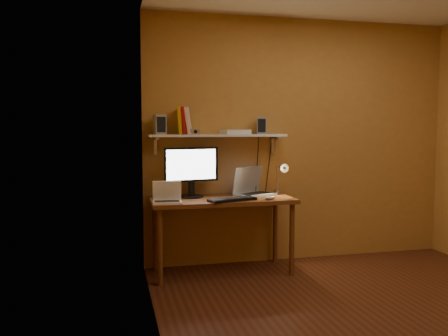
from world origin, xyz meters
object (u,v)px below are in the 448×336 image
object	(u,v)px
desk	(222,207)
mouse	(270,198)
monitor	(191,169)
laptop	(252,188)
speaker_left	(160,125)
shelf_camera	(195,132)
desk_lamp	(281,174)
speaker_right	(262,125)
keyboard	(232,199)
router	(235,132)
wall_shelf	(218,136)
netbook	(167,197)

from	to	relation	value
desk	mouse	xyz separation A→B (m)	(0.43, -0.19, 0.10)
monitor	laptop	xyz separation A→B (m)	(0.64, 0.03, -0.20)
desk	speaker_left	size ratio (longest dim) A/B	7.21
laptop	shelf_camera	world-z (taller)	shelf_camera
speaker_left	laptop	bearing A→B (deg)	-13.06
monitor	desk_lamp	size ratio (longest dim) A/B	1.47
laptop	speaker_right	bearing A→B (deg)	-9.09
speaker_left	keyboard	bearing A→B (deg)	-41.15
keyboard	desk_lamp	world-z (taller)	desk_lamp
desk_lamp	router	world-z (taller)	router
laptop	speaker_left	bearing A→B (deg)	147.05
desk_lamp	speaker_right	size ratio (longest dim) A/B	2.11
wall_shelf	keyboard	world-z (taller)	wall_shelf
monitor	laptop	size ratio (longest dim) A/B	1.15
speaker_right	router	world-z (taller)	speaker_right
desk	laptop	world-z (taller)	laptop
netbook	shelf_camera	xyz separation A→B (m)	(0.32, 0.28, 0.60)
netbook	shelf_camera	distance (m)	0.73
mouse	desk_lamp	bearing A→B (deg)	49.02
keyboard	speaker_right	world-z (taller)	speaker_right
speaker_left	router	distance (m)	0.78
desk_lamp	speaker_left	size ratio (longest dim) A/B	1.93
speaker_right	monitor	bearing A→B (deg)	-157.03
wall_shelf	speaker_left	size ratio (longest dim) A/B	7.21
wall_shelf	router	size ratio (longest dim) A/B	5.08
monitor	mouse	world-z (taller)	monitor
monitor	router	bearing A→B (deg)	0.48
keyboard	speaker_right	distance (m)	0.90
desk	mouse	bearing A→B (deg)	-23.77
shelf_camera	router	world-z (taller)	shelf_camera
mouse	speaker_right	world-z (taller)	speaker_right
monitor	speaker_left	distance (m)	0.54
wall_shelf	speaker_left	bearing A→B (deg)	-179.82
mouse	netbook	bearing A→B (deg)	173.74
monitor	wall_shelf	bearing A→B (deg)	4.62
speaker_left	desk_lamp	bearing A→B (deg)	-13.92
keyboard	wall_shelf	bearing A→B (deg)	81.48
keyboard	mouse	bearing A→B (deg)	-17.98
wall_shelf	mouse	distance (m)	0.82
desk	shelf_camera	size ratio (longest dim) A/B	15.06
desk_lamp	speaker_left	xyz separation A→B (m)	(-1.25, 0.07, 0.51)
laptop	desk_lamp	world-z (taller)	desk_lamp
mouse	router	world-z (taller)	router
monitor	shelf_camera	distance (m)	0.37
wall_shelf	laptop	size ratio (longest dim) A/B	2.93
speaker_left	netbook	bearing A→B (deg)	-96.87
keyboard	speaker_right	size ratio (longest dim) A/B	2.64
speaker_left	shelf_camera	bearing A→B (deg)	-22.97
mouse	desk_lamp	distance (m)	0.43
speaker_left	shelf_camera	xyz separation A→B (m)	(0.34, -0.07, -0.07)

